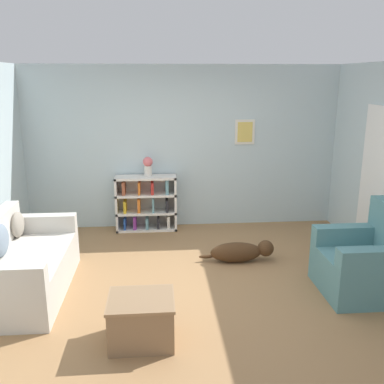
{
  "coord_description": "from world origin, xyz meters",
  "views": [
    {
      "loc": [
        -0.41,
        -4.61,
        2.4
      ],
      "look_at": [
        0.0,
        0.4,
        1.05
      ],
      "focal_mm": 40.0,
      "sensor_mm": 36.0,
      "label": 1
    }
  ],
  "objects_px": {
    "couch": "(21,266)",
    "bookshelf": "(146,203)",
    "dog": "(241,252)",
    "vase": "(148,165)",
    "recliner_chair": "(366,262)",
    "coffee_table": "(142,318)"
  },
  "relations": [
    {
      "from": "couch",
      "to": "bookshelf",
      "type": "height_order",
      "value": "bookshelf"
    },
    {
      "from": "bookshelf",
      "to": "dog",
      "type": "height_order",
      "value": "bookshelf"
    },
    {
      "from": "vase",
      "to": "dog",
      "type": "bearing_deg",
      "value": -47.83
    },
    {
      "from": "bookshelf",
      "to": "recliner_chair",
      "type": "bearing_deg",
      "value": -42.66
    },
    {
      "from": "dog",
      "to": "vase",
      "type": "distance_m",
      "value": 2.07
    },
    {
      "from": "coffee_table",
      "to": "dog",
      "type": "height_order",
      "value": "coffee_table"
    },
    {
      "from": "recliner_chair",
      "to": "dog",
      "type": "relative_size",
      "value": 1.02
    },
    {
      "from": "bookshelf",
      "to": "vase",
      "type": "relative_size",
      "value": 3.12
    },
    {
      "from": "couch",
      "to": "recliner_chair",
      "type": "height_order",
      "value": "recliner_chair"
    },
    {
      "from": "coffee_table",
      "to": "dog",
      "type": "xyz_separation_m",
      "value": [
        1.27,
        1.7,
        -0.09
      ]
    },
    {
      "from": "couch",
      "to": "vase",
      "type": "xyz_separation_m",
      "value": [
        1.42,
        2.02,
        0.73
      ]
    },
    {
      "from": "couch",
      "to": "recliner_chair",
      "type": "distance_m",
      "value": 3.93
    },
    {
      "from": "bookshelf",
      "to": "recliner_chair",
      "type": "height_order",
      "value": "recliner_chair"
    },
    {
      "from": "coffee_table",
      "to": "bookshelf",
      "type": "bearing_deg",
      "value": 90.29
    },
    {
      "from": "bookshelf",
      "to": "coffee_table",
      "type": "height_order",
      "value": "bookshelf"
    },
    {
      "from": "couch",
      "to": "recliner_chair",
      "type": "relative_size",
      "value": 1.67
    },
    {
      "from": "bookshelf",
      "to": "coffee_table",
      "type": "bearing_deg",
      "value": -89.71
    },
    {
      "from": "recliner_chair",
      "to": "dog",
      "type": "xyz_separation_m",
      "value": [
        -1.25,
        0.95,
        -0.22
      ]
    },
    {
      "from": "bookshelf",
      "to": "dog",
      "type": "relative_size",
      "value": 0.96
    },
    {
      "from": "recliner_chair",
      "to": "coffee_table",
      "type": "xyz_separation_m",
      "value": [
        -2.52,
        -0.75,
        -0.13
      ]
    },
    {
      "from": "recliner_chair",
      "to": "dog",
      "type": "bearing_deg",
      "value": 142.94
    },
    {
      "from": "couch",
      "to": "dog",
      "type": "xyz_separation_m",
      "value": [
        2.67,
        0.65,
        -0.18
      ]
    }
  ]
}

